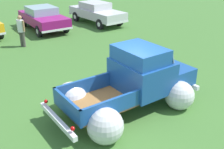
% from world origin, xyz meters
% --- Properties ---
extents(ground_plane, '(80.00, 80.00, 0.00)m').
position_xyz_m(ground_plane, '(0.00, 0.00, 0.00)').
color(ground_plane, '#3D6B2D').
extents(vintage_pickup_truck, '(4.83, 3.26, 1.96)m').
position_xyz_m(vintage_pickup_truck, '(0.38, 0.05, 0.76)').
color(vintage_pickup_truck, black).
rests_on(vintage_pickup_truck, ground).
extents(show_car_1, '(2.40, 4.55, 1.43)m').
position_xyz_m(show_car_1, '(0.25, 10.74, 0.78)').
color(show_car_1, black).
rests_on(show_car_1, ground).
extents(show_car_2, '(2.61, 4.84, 1.43)m').
position_xyz_m(show_car_2, '(3.96, 10.76, 0.78)').
color(show_car_2, black).
rests_on(show_car_2, ground).
extents(spectator_0, '(0.47, 0.50, 1.63)m').
position_xyz_m(spectator_0, '(-1.59, 7.83, 0.92)').
color(spectator_0, '#4C4742').
rests_on(spectator_0, ground).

